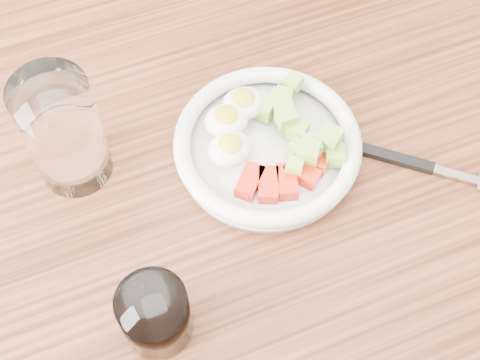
# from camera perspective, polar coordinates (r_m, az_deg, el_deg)

# --- Properties ---
(ground) EXTENTS (4.00, 4.00, 0.00)m
(ground) POSITION_cam_1_polar(r_m,az_deg,el_deg) (1.54, 0.50, -15.05)
(ground) COLOR brown
(ground) RESTS_ON ground
(dining_table) EXTENTS (1.50, 0.90, 0.77)m
(dining_table) POSITION_cam_1_polar(r_m,az_deg,el_deg) (0.91, 0.82, -4.37)
(dining_table) COLOR brown
(dining_table) RESTS_ON ground
(bowl) EXTENTS (0.24, 0.24, 0.06)m
(bowl) POSITION_cam_1_polar(r_m,az_deg,el_deg) (0.84, 2.23, 3.19)
(bowl) COLOR white
(bowl) RESTS_ON dining_table
(fork) EXTENTS (0.17, 0.15, 0.01)m
(fork) POSITION_cam_1_polar(r_m,az_deg,el_deg) (0.87, 14.79, 1.33)
(fork) COLOR black
(fork) RESTS_ON dining_table
(water_glass) EXTENTS (0.09, 0.09, 0.16)m
(water_glass) POSITION_cam_1_polar(r_m,az_deg,el_deg) (0.80, -14.83, 3.99)
(water_glass) COLOR white
(water_glass) RESTS_ON dining_table
(coffee_glass) EXTENTS (0.08, 0.08, 0.09)m
(coffee_glass) POSITION_cam_1_polar(r_m,az_deg,el_deg) (0.72, -7.25, -11.36)
(coffee_glass) COLOR white
(coffee_glass) RESTS_ON dining_table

